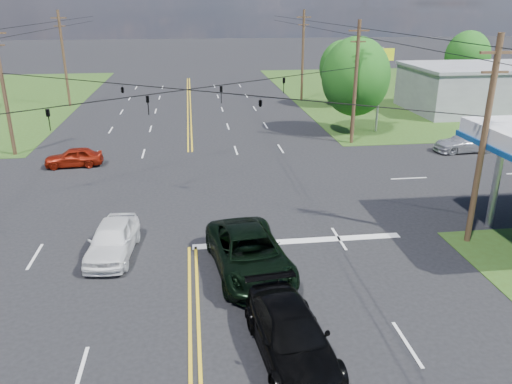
{
  "coord_description": "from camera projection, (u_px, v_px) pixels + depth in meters",
  "views": [
    {
      "loc": [
        0.25,
        -16.92,
        10.61
      ],
      "look_at": [
        3.24,
        6.0,
        1.85
      ],
      "focal_mm": 35.0,
      "sensor_mm": 36.0,
      "label": 1
    }
  ],
  "objects": [
    {
      "name": "span_wire_signals",
      "position": [
        186.0,
        90.0,
        28.42
      ],
      "size": [
        26.0,
        18.0,
        1.13
      ],
      "color": "black",
      "rests_on": "ground"
    },
    {
      "name": "pole_left_far",
      "position": [
        64.0,
        58.0,
        53.11
      ],
      "size": [
        1.6,
        0.28,
        10.0
      ],
      "color": "#45311D",
      "rests_on": "ground"
    },
    {
      "name": "ground",
      "position": [
        191.0,
        188.0,
        30.55
      ],
      "size": [
        280.0,
        280.0,
        0.0
      ],
      "primitive_type": "plane",
      "color": "black",
      "rests_on": "ground"
    },
    {
      "name": "pickup_white",
      "position": [
        113.0,
        239.0,
        22.17
      ],
      "size": [
        2.24,
        4.73,
        1.56
      ],
      "primitive_type": "imported",
      "rotation": [
        0.0,
        0.0,
        -0.09
      ],
      "color": "white",
      "rests_on": "ground"
    },
    {
      "name": "suv_black",
      "position": [
        291.0,
        334.0,
        15.8
      ],
      "size": [
        2.76,
        5.59,
        1.56
      ],
      "primitive_type": "imported",
      "rotation": [
        0.0,
        0.0,
        0.11
      ],
      "color": "black",
      "rests_on": "ground"
    },
    {
      "name": "polesign_ne",
      "position": [
        381.0,
        68.0,
        42.15
      ],
      "size": [
        1.99,
        0.37,
        7.2
      ],
      "color": "#A5A5AA",
      "rests_on": "ground"
    },
    {
      "name": "retail_ne",
      "position": [
        478.0,
        90.0,
        51.94
      ],
      "size": [
        14.0,
        10.0,
        4.4
      ],
      "primitive_type": "cube",
      "color": "gray",
      "rests_on": "ground"
    },
    {
      "name": "tree_right_a",
      "position": [
        356.0,
        77.0,
        41.64
      ],
      "size": [
        5.7,
        5.7,
        8.18
      ],
      "color": "#45311D",
      "rests_on": "ground"
    },
    {
      "name": "sedan_far",
      "position": [
        466.0,
        142.0,
        37.92
      ],
      "size": [
        4.96,
        2.23,
        1.41
      ],
      "primitive_type": "imported",
      "rotation": [
        0.0,
        0.0,
        -1.52
      ],
      "color": "silver",
      "rests_on": "ground"
    },
    {
      "name": "pickup_dkgreen",
      "position": [
        249.0,
        253.0,
        20.74
      ],
      "size": [
        3.61,
        6.57,
        1.74
      ],
      "primitive_type": "imported",
      "rotation": [
        0.0,
        0.0,
        0.12
      ],
      "color": "black",
      "rests_on": "ground"
    },
    {
      "name": "tree_right_b",
      "position": [
        343.0,
        67.0,
        53.3
      ],
      "size": [
        4.94,
        4.94,
        7.09
      ],
      "color": "#45311D",
      "rests_on": "ground"
    },
    {
      "name": "stop_bar",
      "position": [
        298.0,
        241.0,
        23.73
      ],
      "size": [
        10.0,
        0.5,
        0.02
      ],
      "primitive_type": "cube",
      "color": "silver",
      "rests_on": "ground"
    },
    {
      "name": "power_lines",
      "position": [
        184.0,
        45.0,
        25.65
      ],
      "size": [
        26.04,
        100.0,
        0.64
      ],
      "color": "black",
      "rests_on": "ground"
    },
    {
      "name": "pole_ne",
      "position": [
        356.0,
        82.0,
        38.72
      ],
      "size": [
        1.6,
        0.28,
        9.5
      ],
      "color": "#45311D",
      "rests_on": "ground"
    },
    {
      "name": "pole_right_far",
      "position": [
        303.0,
        55.0,
        56.25
      ],
      "size": [
        1.6,
        0.28,
        10.0
      ],
      "color": "#45311D",
      "rests_on": "ground"
    },
    {
      "name": "pole_nw",
      "position": [
        4.0,
        89.0,
        35.58
      ],
      "size": [
        1.6,
        0.28,
        9.5
      ],
      "color": "#45311D",
      "rests_on": "ground"
    },
    {
      "name": "tree_far_r",
      "position": [
        467.0,
        56.0,
        60.87
      ],
      "size": [
        5.32,
        5.32,
        7.63
      ],
      "color": "#45311D",
      "rests_on": "ground"
    },
    {
      "name": "pole_se",
      "position": [
        483.0,
        141.0,
        22.03
      ],
      "size": [
        1.6,
        0.28,
        9.5
      ],
      "color": "#45311D",
      "rests_on": "ground"
    },
    {
      "name": "sedan_red",
      "position": [
        74.0,
        157.0,
        34.45
      ],
      "size": [
        3.96,
        1.81,
        1.32
      ],
      "primitive_type": "imported",
      "rotation": [
        0.0,
        0.0,
        -1.5
      ],
      "color": "maroon",
      "rests_on": "ground"
    },
    {
      "name": "grass_ne",
      "position": [
        461.0,
        91.0,
        64.45
      ],
      "size": [
        46.0,
        48.0,
        0.03
      ],
      "primitive_type": "cube",
      "color": "#2D4415",
      "rests_on": "ground"
    }
  ]
}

